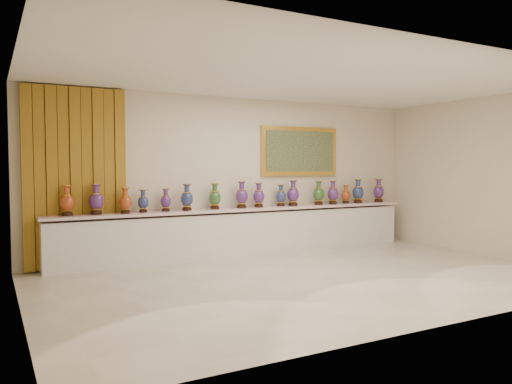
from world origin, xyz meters
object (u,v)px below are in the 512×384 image
counter (245,232)px  vase_1 (96,201)px  vase_0 (67,202)px  vase_2 (125,202)px

counter → vase_1: 2.83m
counter → vase_0: (-3.19, -0.01, 0.68)m
counter → vase_1: (-2.74, -0.01, 0.69)m
counter → vase_1: bearing=-179.7°
vase_0 → vase_2: 0.91m
vase_0 → vase_1: vase_1 is taller
counter → vase_0: bearing=-179.9°
counter → vase_2: (-2.28, -0.06, 0.66)m
vase_0 → vase_1: 0.45m
vase_1 → counter: bearing=0.3°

